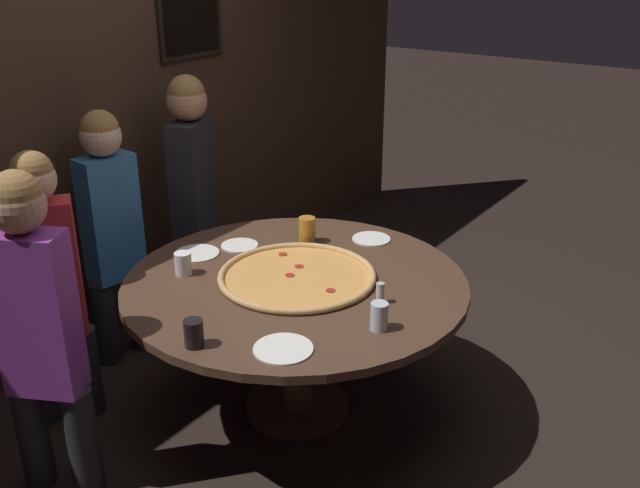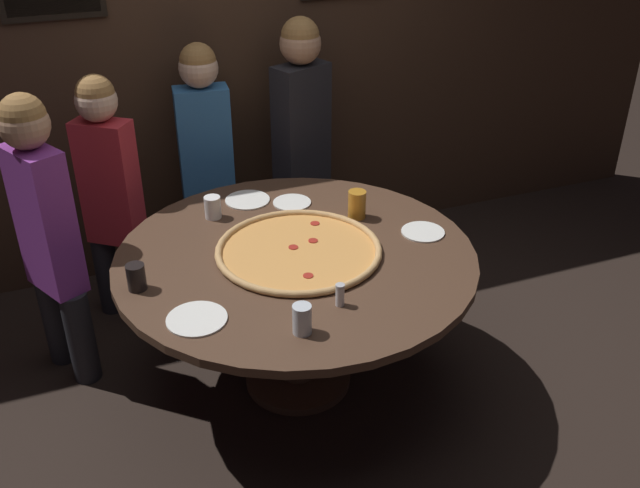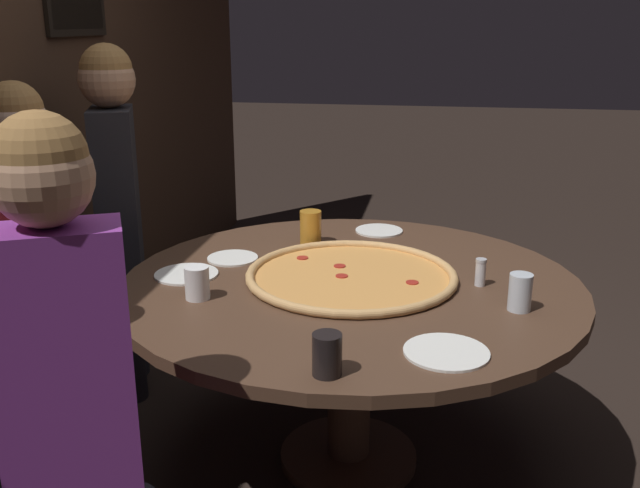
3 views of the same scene
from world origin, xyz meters
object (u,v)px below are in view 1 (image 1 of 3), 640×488
object	(u,v)px
white_plate_beside_cup	(240,245)
white_plate_near_front	(371,239)
white_plate_right_side	(197,253)
diner_far_left	(111,223)
diner_centre_back	(193,188)
drink_cup_centre_back	(183,264)
drink_cup_near_left	(194,333)
dining_table	(296,303)
drink_cup_beside_pizza	(379,316)
drink_cup_near_right	(307,230)
white_plate_left_side	(283,349)
condiment_shaker	(380,293)
diner_far_right	(48,275)
diner_side_right	(37,321)
giant_pizza	(297,276)

from	to	relation	value
white_plate_beside_cup	white_plate_near_front	world-z (taller)	same
white_plate_right_side	diner_far_left	world-z (taller)	diner_far_left
diner_centre_back	drink_cup_centre_back	bearing A→B (deg)	19.40
drink_cup_near_left	white_plate_beside_cup	size ratio (longest dim) A/B	0.59
dining_table	white_plate_near_front	size ratio (longest dim) A/B	7.95
white_plate_near_front	drink_cup_beside_pizza	bearing A→B (deg)	-146.94
drink_cup_near_left	drink_cup_near_right	bearing A→B (deg)	12.86
white_plate_left_side	condiment_shaker	xyz separation A→B (m)	(0.56, -0.11, 0.05)
diner_centre_back	condiment_shaker	bearing A→B (deg)	53.79
white_plate_left_side	diner_centre_back	distance (m)	1.70
drink_cup_centre_back	white_plate_right_side	world-z (taller)	drink_cup_centre_back
white_plate_left_side	diner_far_right	world-z (taller)	diner_far_right
condiment_shaker	diner_side_right	xyz separation A→B (m)	(-1.05, 0.96, 0.03)
white_plate_left_side	diner_far_left	distance (m)	1.53
condiment_shaker	diner_far_left	distance (m)	1.60
drink_cup_beside_pizza	diner_side_right	world-z (taller)	diner_side_right
giant_pizza	drink_cup_near_left	size ratio (longest dim) A/B	6.60
white_plate_beside_cup	white_plate_left_side	size ratio (longest dim) A/B	0.82
white_plate_beside_cup	diner_far_right	size ratio (longest dim) A/B	0.14
drink_cup_centre_back	white_plate_beside_cup	world-z (taller)	drink_cup_centre_back
dining_table	white_plate_right_side	distance (m)	0.61
condiment_shaker	white_plate_left_side	bearing A→B (deg)	168.77
dining_table	white_plate_beside_cup	world-z (taller)	white_plate_beside_cup
white_plate_right_side	giant_pizza	bearing A→B (deg)	-83.67
drink_cup_centre_back	diner_far_right	world-z (taller)	diner_far_right
white_plate_beside_cup	diner_centre_back	size ratio (longest dim) A/B	0.13
dining_table	diner_far_left	world-z (taller)	diner_far_left
drink_cup_near_left	drink_cup_near_right	size ratio (longest dim) A/B	0.82
drink_cup_near_left	diner_far_right	xyz separation A→B (m)	(0.01, 0.95, -0.01)
drink_cup_near_left	drink_cup_beside_pizza	bearing A→B (deg)	-44.87
white_plate_near_front	diner_far_right	distance (m)	1.63
drink_cup_near_right	diner_far_right	world-z (taller)	diner_far_right
drink_cup_beside_pizza	diner_side_right	xyz separation A→B (m)	(-0.85, 1.08, 0.02)
drink_cup_near_right	diner_side_right	bearing A→B (deg)	168.28
drink_cup_near_left	white_plate_near_front	distance (m)	1.33
drink_cup_near_right	diner_side_right	world-z (taller)	diner_side_right
drink_cup_near_left	diner_centre_back	xyz separation A→B (m)	(1.13, 1.10, 0.07)
white_plate_beside_cup	diner_far_left	world-z (taller)	diner_far_left
drink_cup_beside_pizza	condiment_shaker	world-z (taller)	drink_cup_beside_pizza
dining_table	white_plate_left_side	distance (m)	0.64
white_plate_left_side	diner_side_right	size ratio (longest dim) A/B	0.16
condiment_shaker	white_plate_beside_cup	bearing A→B (deg)	82.29
drink_cup_near_right	condiment_shaker	xyz separation A→B (m)	(-0.37, -0.67, -0.02)
white_plate_near_front	drink_cup_near_right	bearing A→B (deg)	131.15
drink_cup_near_left	white_plate_right_side	size ratio (longest dim) A/B	0.50
drink_cup_beside_pizza	diner_far_right	world-z (taller)	diner_far_right
white_plate_beside_cup	diner_far_right	xyz separation A→B (m)	(-0.85, 0.43, 0.04)
diner_far_left	diner_centre_back	bearing A→B (deg)	179.22
drink_cup_beside_pizza	diner_centre_back	size ratio (longest dim) A/B	0.08
white_plate_left_side	diner_side_right	bearing A→B (deg)	120.20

